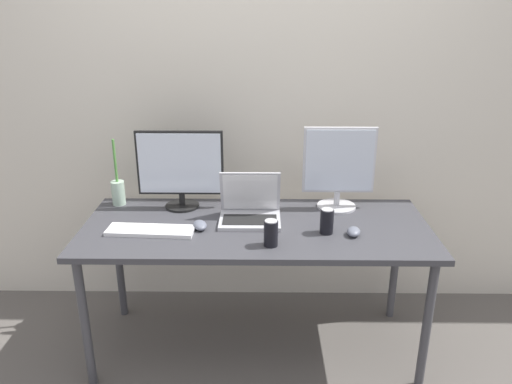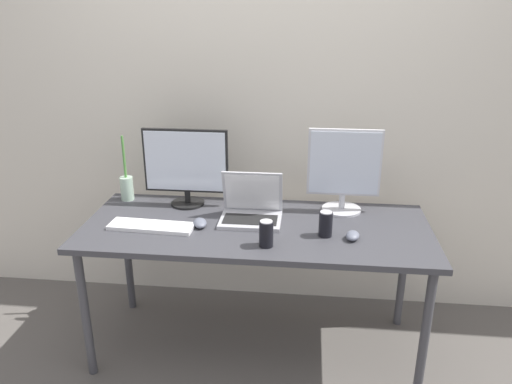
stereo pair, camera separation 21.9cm
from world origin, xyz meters
TOP-DOWN VIEW (x-y plane):
  - ground_plane at (0.00, 0.00)m, footprint 16.00×16.00m
  - wall_back at (0.00, 0.59)m, footprint 7.00×0.08m
  - work_desk at (0.00, 0.00)m, footprint 1.75×0.72m
  - monitor_left at (-0.41, 0.24)m, footprint 0.46×0.18m
  - monitor_center at (0.44, 0.24)m, footprint 0.38×0.21m
  - laptop_silver at (-0.03, 0.07)m, footprint 0.31×0.24m
  - keyboard_main at (-0.52, -0.09)m, footprint 0.43×0.15m
  - mouse_by_keyboard at (-0.28, -0.04)m, footprint 0.09×0.12m
  - mouse_by_laptop at (0.47, -0.11)m, footprint 0.08×0.11m
  - soda_can_near_keyboard at (0.34, -0.09)m, footprint 0.07×0.07m
  - soda_can_by_laptop at (0.07, -0.22)m, footprint 0.07×0.07m
  - bamboo_vase at (-0.77, 0.27)m, footprint 0.07×0.07m

SIDE VIEW (x-z plane):
  - ground_plane at x=0.00m, z-range 0.00..0.00m
  - work_desk at x=0.00m, z-range 0.31..1.05m
  - keyboard_main at x=-0.52m, z-range 0.74..0.76m
  - mouse_by_keyboard at x=-0.28m, z-range 0.74..0.78m
  - mouse_by_laptop at x=0.47m, z-range 0.74..0.78m
  - laptop_silver at x=-0.03m, z-range 0.67..0.92m
  - soda_can_near_keyboard at x=0.34m, z-range 0.74..0.87m
  - soda_can_by_laptop at x=0.07m, z-range 0.74..0.87m
  - bamboo_vase at x=-0.77m, z-range 0.63..1.01m
  - monitor_left at x=-0.41m, z-range 0.75..1.18m
  - monitor_center at x=0.44m, z-range 0.75..1.20m
  - wall_back at x=0.00m, z-range 0.00..2.60m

